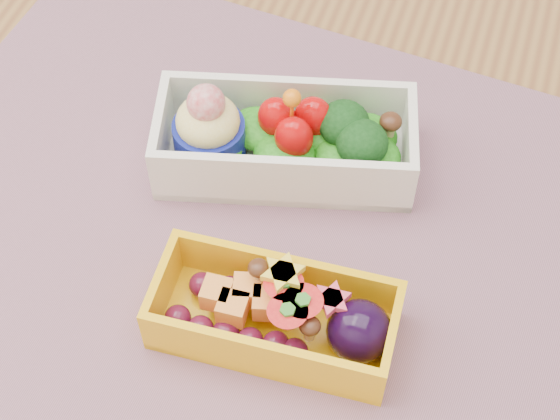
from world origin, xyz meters
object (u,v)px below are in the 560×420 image
(bento_white, at_px, (284,140))
(placemat, at_px, (267,246))
(table, at_px, (321,296))
(bento_yellow, at_px, (280,315))

(bento_white, bearing_deg, placemat, -95.38)
(table, height_order, bento_yellow, bento_yellow)
(placemat, relative_size, bento_yellow, 3.59)
(table, relative_size, placemat, 2.19)
(bento_white, xyz_separation_m, bento_yellow, (0.04, -0.13, -0.00))
(table, xyz_separation_m, bento_yellow, (-0.00, -0.09, 0.12))
(table, xyz_separation_m, placemat, (-0.03, -0.03, 0.10))
(table, bearing_deg, bento_yellow, -92.40)
(bento_white, relative_size, bento_yellow, 1.27)
(placemat, height_order, bento_yellow, bento_yellow)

